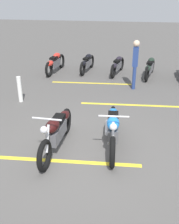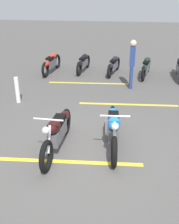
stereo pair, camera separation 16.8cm
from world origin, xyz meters
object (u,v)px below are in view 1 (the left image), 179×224
(motorcycle_bright_foreground, at_px, (113,128))
(motorcycle_dark_foreground, at_px, (57,130))
(motorcycle_row_center, at_px, (117,65))
(bystander_near_row, at_px, (135,62))
(motorcycle_row_right, at_px, (87,63))
(motorcycle_row_far_right, at_px, (55,63))
(bollard_post, at_px, (20,89))
(motorcycle_row_left, at_px, (150,67))

(motorcycle_bright_foreground, relative_size, motorcycle_dark_foreground, 1.00)
(motorcycle_row_center, distance_m, bystander_near_row, 2.02)
(motorcycle_row_right, bearing_deg, motorcycle_row_far_right, 111.43)
(motorcycle_row_center, xyz_separation_m, bystander_near_row, (-1.76, -0.78, 0.59))
(motorcycle_row_center, distance_m, bollard_post, 4.77)
(motorcycle_row_left, xyz_separation_m, bollard_post, (-3.60, 4.29, -0.00))
(bollard_post, bearing_deg, motorcycle_row_far_right, -1.44)
(motorcycle_row_left, xyz_separation_m, bystander_near_row, (-1.57, 0.62, 0.57))
(motorcycle_bright_foreground, xyz_separation_m, motorcycle_row_far_right, (5.76, 3.20, -0.01))
(motorcycle_dark_foreground, relative_size, motorcycle_row_far_right, 1.01)
(motorcycle_row_far_right, bearing_deg, motorcycle_dark_foreground, -158.04)
(motorcycle_dark_foreground, relative_size, bystander_near_row, 1.24)
(motorcycle_dark_foreground, relative_size, motorcycle_row_center, 1.13)
(motorcycle_row_left, height_order, motorcycle_row_center, motorcycle_row_left)
(motorcycle_row_far_right, bearing_deg, bystander_near_row, -109.07)
(bystander_near_row, bearing_deg, bollard_post, -150.25)
(motorcycle_bright_foreground, height_order, motorcycle_row_left, motorcycle_bright_foreground)
(motorcycle_row_right, bearing_deg, motorcycle_row_left, -91.04)
(motorcycle_row_left, relative_size, bystander_near_row, 1.16)
(motorcycle_row_far_right, height_order, bystander_near_row, bystander_near_row)
(motorcycle_bright_foreground, relative_size, motorcycle_row_left, 1.07)
(motorcycle_dark_foreground, bearing_deg, motorcycle_bright_foreground, 107.29)
(motorcycle_bright_foreground, height_order, bystander_near_row, bystander_near_row)
(motorcycle_row_far_right, bearing_deg, motorcycle_row_right, -70.46)
(motorcycle_dark_foreground, height_order, bollard_post, motorcycle_dark_foreground)
(motorcycle_row_left, bearing_deg, bollard_post, 140.67)
(motorcycle_row_left, bearing_deg, bystander_near_row, 169.09)
(motorcycle_row_right, distance_m, bollard_post, 4.23)
(motorcycle_row_left, height_order, motorcycle_row_right, motorcycle_row_left)
(motorcycle_bright_foreground, xyz_separation_m, motorcycle_row_left, (5.79, -1.00, -0.03))
(motorcycle_row_center, bearing_deg, bollard_post, 153.44)
(motorcycle_dark_foreground, height_order, motorcycle_row_left, motorcycle_dark_foreground)
(motorcycle_dark_foreground, bearing_deg, bystander_near_row, 161.60)
(motorcycle_row_far_right, bearing_deg, motorcycle_row_center, -81.27)
(motorcycle_dark_foreground, xyz_separation_m, motorcycle_row_center, (6.34, -0.84, -0.05))
(motorcycle_dark_foreground, height_order, bystander_near_row, bystander_near_row)
(bystander_near_row, bearing_deg, motorcycle_row_left, 69.22)
(motorcycle_dark_foreground, relative_size, motorcycle_row_left, 1.07)
(motorcycle_row_right, height_order, bystander_near_row, bystander_near_row)
(bollard_post, bearing_deg, motorcycle_row_center, -37.28)
(motorcycle_row_right, bearing_deg, bollard_post, 165.52)
(motorcycle_bright_foreground, xyz_separation_m, bollard_post, (2.19, 3.29, -0.03))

